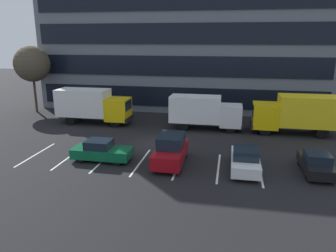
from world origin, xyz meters
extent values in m
plane|color=black|center=(0.00, 0.00, 0.00)|extent=(120.00, 120.00, 0.00)
cube|color=slate|center=(0.00, 18.00, 10.80)|extent=(35.01, 12.11, 21.60)
cube|color=black|center=(0.00, 11.88, 1.98)|extent=(33.61, 0.16, 2.30)
cube|color=black|center=(0.00, 11.88, 5.58)|extent=(33.61, 0.16, 2.30)
cube|color=black|center=(0.00, 11.88, 9.18)|extent=(33.61, 0.16, 2.30)
cube|color=silver|center=(-8.40, -4.12, 0.00)|extent=(0.14, 5.40, 0.01)
cube|color=silver|center=(-5.60, -4.12, 0.00)|extent=(0.14, 5.40, 0.01)
cube|color=silver|center=(-2.80, -4.12, 0.00)|extent=(0.14, 5.40, 0.01)
cube|color=silver|center=(0.00, -4.12, 0.00)|extent=(0.14, 5.40, 0.01)
cube|color=silver|center=(2.80, -4.12, 0.00)|extent=(0.14, 5.40, 0.01)
cube|color=silver|center=(5.60, -4.12, 0.00)|extent=(0.14, 5.40, 0.01)
cube|color=silver|center=(8.40, -4.12, 0.00)|extent=(0.14, 5.40, 0.01)
cube|color=yellow|center=(-5.11, 5.70, 1.64)|extent=(2.25, 2.45, 2.25)
cube|color=black|center=(-4.01, 5.70, 2.09)|extent=(0.06, 2.06, 0.99)
cube|color=white|center=(-8.90, 5.70, 2.20)|extent=(5.32, 2.56, 2.76)
cube|color=black|center=(-3.94, 5.70, 0.66)|extent=(0.20, 2.45, 0.41)
cylinder|color=black|center=(-5.11, 6.75, 0.51)|extent=(1.02, 0.31, 1.02)
cylinder|color=black|center=(-5.11, 4.65, 0.51)|extent=(1.02, 0.31, 1.02)
cylinder|color=black|center=(-9.96, 6.75, 0.51)|extent=(1.02, 0.31, 1.02)
cylinder|color=black|center=(-9.96, 4.65, 0.51)|extent=(1.02, 0.31, 1.02)
cube|color=yellow|center=(9.48, 5.59, 1.67)|extent=(2.29, 2.50, 2.29)
cube|color=black|center=(8.35, 5.59, 2.12)|extent=(0.06, 2.10, 1.01)
cube|color=yellow|center=(13.33, 5.59, 2.24)|extent=(5.41, 2.60, 2.81)
cube|color=black|center=(8.28, 5.59, 0.68)|extent=(0.21, 2.50, 0.42)
cylinder|color=black|center=(9.48, 4.52, 0.52)|extent=(1.04, 0.31, 1.04)
cylinder|color=black|center=(9.48, 6.66, 0.52)|extent=(1.04, 0.31, 1.04)
cylinder|color=black|center=(14.41, 4.52, 0.52)|extent=(1.04, 0.31, 1.04)
cylinder|color=black|center=(14.41, 6.66, 0.52)|extent=(1.04, 0.31, 1.04)
cube|color=white|center=(6.31, 5.61, 1.50)|extent=(2.06, 2.25, 2.06)
cube|color=black|center=(7.32, 5.61, 1.91)|extent=(0.06, 1.89, 0.91)
cube|color=white|center=(2.84, 5.61, 2.01)|extent=(4.87, 2.34, 2.53)
cube|color=black|center=(7.38, 5.61, 0.61)|extent=(0.19, 2.25, 0.37)
cylinder|color=black|center=(6.31, 6.57, 0.47)|extent=(0.94, 0.28, 0.94)
cylinder|color=black|center=(6.31, 4.65, 0.47)|extent=(0.94, 0.28, 0.94)
cylinder|color=black|center=(1.87, 6.57, 0.47)|extent=(0.94, 0.28, 0.94)
cylinder|color=black|center=(1.87, 4.65, 0.47)|extent=(0.94, 0.28, 0.94)
cube|color=black|center=(11.98, -3.77, 0.56)|extent=(1.72, 4.11, 0.67)
cube|color=black|center=(11.98, -3.98, 1.18)|extent=(1.51, 1.73, 0.57)
cylinder|color=black|center=(11.23, -2.46, 0.29)|extent=(0.21, 0.57, 0.57)
cylinder|color=black|center=(12.72, -2.46, 0.29)|extent=(0.21, 0.57, 0.57)
cylinder|color=black|center=(11.23, -5.08, 0.29)|extent=(0.21, 0.57, 0.57)
cylinder|color=black|center=(12.72, -5.08, 0.29)|extent=(0.21, 0.57, 0.57)
cube|color=#0C5933|center=(-2.86, -4.31, 0.59)|extent=(4.30, 1.80, 0.70)
cube|color=black|center=(-3.08, -4.31, 1.24)|extent=(1.81, 1.59, 0.60)
cylinder|color=black|center=(-1.48, -3.53, 0.30)|extent=(0.60, 0.22, 0.60)
cylinder|color=black|center=(-1.48, -5.09, 0.30)|extent=(0.60, 0.22, 0.60)
cylinder|color=black|center=(-4.24, -3.53, 0.30)|extent=(0.60, 0.22, 0.60)
cylinder|color=black|center=(-4.24, -5.09, 0.30)|extent=(0.60, 0.22, 0.60)
cube|color=maroon|center=(2.20, -4.03, 0.76)|extent=(1.96, 4.63, 0.96)
cube|color=black|center=(2.20, -3.80, 1.67)|extent=(1.73, 2.55, 0.86)
cylinder|color=black|center=(3.06, -5.51, 0.34)|extent=(0.22, 0.68, 0.68)
cylinder|color=black|center=(1.34, -5.51, 0.34)|extent=(0.22, 0.68, 0.68)
cylinder|color=black|center=(3.06, -2.55, 0.34)|extent=(0.22, 0.68, 0.68)
cylinder|color=black|center=(1.34, -2.55, 0.34)|extent=(0.22, 0.68, 0.68)
cube|color=white|center=(7.37, -4.19, 0.61)|extent=(1.87, 4.46, 0.73)
cube|color=black|center=(7.37, -4.42, 1.29)|extent=(1.64, 1.87, 0.62)
cylinder|color=black|center=(6.56, -2.77, 0.31)|extent=(0.23, 0.62, 0.62)
cylinder|color=black|center=(8.18, -2.77, 0.31)|extent=(0.23, 0.62, 0.62)
cylinder|color=black|center=(6.56, -5.62, 0.31)|extent=(0.23, 0.62, 0.62)
cylinder|color=black|center=(8.18, -5.62, 0.31)|extent=(0.23, 0.62, 0.62)
cylinder|color=#473323|center=(-17.00, 9.67, 2.05)|extent=(0.28, 0.28, 4.10)
sphere|color=#4C4233|center=(-17.00, 9.67, 5.74)|extent=(4.18, 4.18, 4.18)
camera|label=1|loc=(6.18, -25.50, 8.74)|focal=34.86mm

